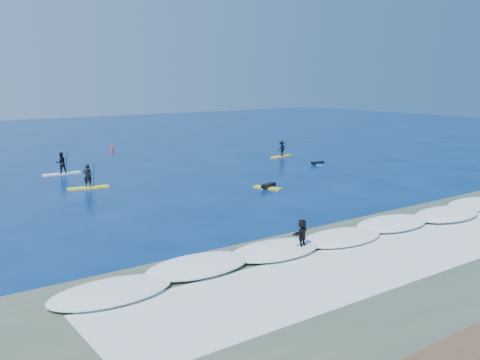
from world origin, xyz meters
TOP-DOWN VIEW (x-y plane):
  - ground at (0.00, 0.00)m, footprint 160.00×160.00m
  - shallow_water at (0.00, -14.00)m, footprint 90.00×13.00m
  - breaking_wave at (0.00, -10.00)m, footprint 40.00×6.00m
  - whitewater at (0.00, -13.00)m, footprint 34.00×5.00m
  - sup_paddler_left at (-8.69, 9.74)m, footprint 3.01×1.26m
  - sup_paddler_center at (-8.42, 16.66)m, footprint 3.07×0.86m
  - sup_paddler_right at (12.95, 13.59)m, footprint 2.82×1.24m
  - prone_paddler_near at (1.93, 2.06)m, footprint 1.68×2.22m
  - prone_paddler_far at (12.28, 7.72)m, footprint 1.48×1.90m
  - wave_surfer at (-5.95, -10.24)m, footprint 2.07×1.23m
  - marker_buoy at (0.54, 27.49)m, footprint 0.31×0.31m

SIDE VIEW (x-z plane):
  - ground at x=0.00m, z-range 0.00..0.00m
  - breaking_wave at x=0.00m, z-range -0.15..0.15m
  - whitewater at x=0.00m, z-range -0.01..0.01m
  - shallow_water at x=0.00m, z-range 0.00..0.01m
  - prone_paddler_far at x=12.28m, z-range -0.06..0.33m
  - prone_paddler_near at x=1.93m, z-range -0.07..0.38m
  - marker_buoy at x=0.54m, z-range -0.05..0.70m
  - sup_paddler_left at x=-8.69m, z-range -0.39..1.67m
  - sup_paddler_right at x=12.95m, z-range -0.21..1.71m
  - sup_paddler_center at x=-8.42m, z-range -0.27..1.87m
  - wave_surfer at x=-5.95m, z-range 0.10..1.55m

